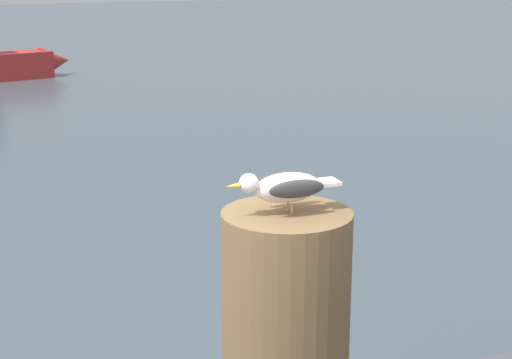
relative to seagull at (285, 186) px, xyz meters
name	(u,v)px	position (x,y,z in m)	size (l,w,h in m)	color
seagull	(285,186)	(0.00, 0.00, 0.00)	(0.39, 0.16, 0.14)	tan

